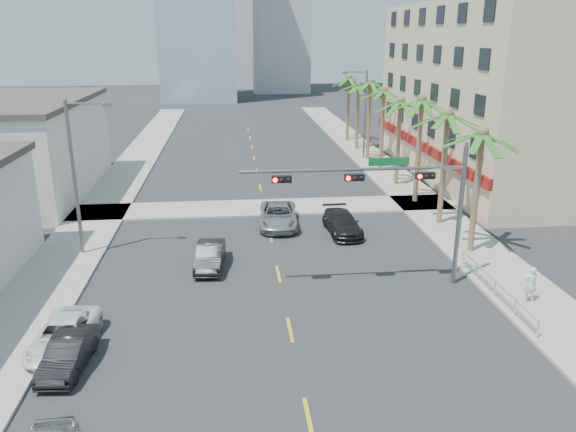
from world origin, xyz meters
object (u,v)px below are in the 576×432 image
(traffic_signal_mast, at_px, (399,191))
(car_parked_mid, at_px, (68,353))
(car_lane_center, at_px, (278,215))
(pedestrian, at_px, (531,284))
(car_lane_right, at_px, (342,223))
(car_parked_far, at_px, (64,335))
(car_lane_left, at_px, (210,256))

(traffic_signal_mast, relative_size, car_parked_mid, 2.92)
(traffic_signal_mast, xyz_separation_m, car_lane_center, (-5.11, 10.05, -4.32))
(traffic_signal_mast, distance_m, car_lane_center, 12.07)
(traffic_signal_mast, relative_size, pedestrian, 6.30)
(car_lane_right, relative_size, pedestrian, 2.68)
(traffic_signal_mast, bearing_deg, pedestrian, -24.01)
(car_lane_center, height_order, pedestrian, pedestrian)
(car_parked_mid, height_order, pedestrian, pedestrian)
(car_parked_mid, height_order, car_parked_far, car_parked_far)
(traffic_signal_mast, xyz_separation_m, car_lane_right, (-1.10, 8.19, -4.37))
(car_parked_far, xyz_separation_m, car_lane_left, (5.71, 8.01, 0.04))
(car_parked_far, relative_size, pedestrian, 2.59)
(car_lane_right, bearing_deg, car_lane_left, -153.33)
(car_parked_far, distance_m, car_lane_center, 17.77)
(car_lane_left, bearing_deg, pedestrian, -17.57)
(car_lane_right, bearing_deg, traffic_signal_mast, -85.32)
(car_parked_far, distance_m, car_lane_right, 19.02)
(traffic_signal_mast, height_order, car_lane_left, traffic_signal_mast)
(traffic_signal_mast, bearing_deg, car_parked_far, -163.19)
(car_parked_far, height_order, car_lane_left, car_lane_left)
(pedestrian, bearing_deg, car_parked_far, 4.53)
(traffic_signal_mast, xyz_separation_m, pedestrian, (5.90, -2.63, -4.03))
(traffic_signal_mast, xyz_separation_m, car_parked_far, (-15.18, -4.59, -4.43))
(car_lane_left, relative_size, car_lane_center, 0.77)
(car_parked_mid, xyz_separation_m, car_lane_left, (5.17, 9.43, 0.05))
(car_lane_center, bearing_deg, car_parked_mid, -116.70)
(car_lane_center, relative_size, pedestrian, 3.02)
(car_parked_mid, bearing_deg, car_lane_left, 65.68)
(traffic_signal_mast, height_order, car_lane_right, traffic_signal_mast)
(car_parked_mid, distance_m, car_lane_center, 18.67)
(car_parked_mid, height_order, car_lane_left, car_lane_left)
(car_lane_left, xyz_separation_m, pedestrian, (15.37, -6.05, 0.36))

